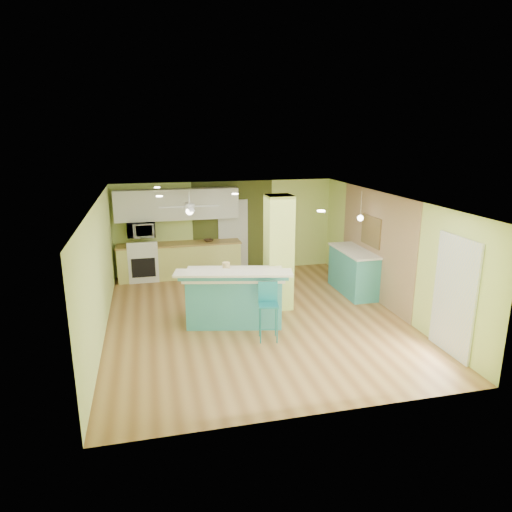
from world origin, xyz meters
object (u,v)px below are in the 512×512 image
at_px(peninsula, 234,296).
at_px(canister, 226,267).
at_px(side_counter, 354,271).
at_px(fruit_bowl, 208,240).
at_px(bar_stool, 268,302).

bearing_deg(peninsula, canister, 136.53).
bearing_deg(canister, peninsula, -55.91).
bearing_deg(side_counter, peninsula, -160.70).
height_order(fruit_bowl, canister, canister).
distance_m(peninsula, canister, 0.62).
distance_m(peninsula, bar_stool, 1.03).
bearing_deg(peninsula, fruit_bowl, 103.79).
height_order(peninsula, bar_stool, peninsula).
distance_m(bar_stool, canister, 1.31).
distance_m(bar_stool, side_counter, 3.35).
bearing_deg(fruit_bowl, side_counter, -34.07).
relative_size(side_counter, fruit_bowl, 6.44).
xyz_separation_m(peninsula, fruit_bowl, (-0.08, 3.28, 0.42)).
bearing_deg(side_counter, bar_stool, -143.16).
xyz_separation_m(peninsula, bar_stool, (0.47, -0.90, 0.18)).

